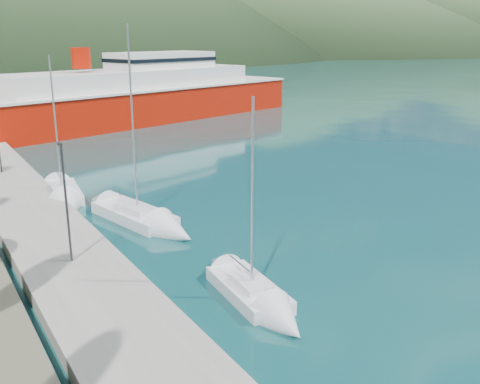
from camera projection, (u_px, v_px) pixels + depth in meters
quay at (31, 214)px, 35.65m from camera, size 5.00×88.00×0.80m
lamp_posts at (69, 202)px, 25.77m from camera, size 0.15×45.79×6.06m
sailboat_near at (266, 306)px, 23.70m from camera, size 2.77×7.28×10.22m
sailboat_mid at (154, 224)px, 33.97m from camera, size 4.44×9.69×13.49m
sailboat_far at (65, 200)px, 38.75m from camera, size 3.47×8.09×11.53m
ferry at (133, 98)px, 75.55m from camera, size 56.12×26.31×10.93m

